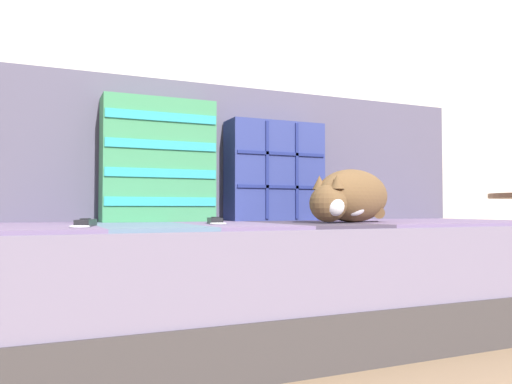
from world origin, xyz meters
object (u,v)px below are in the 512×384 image
couch (292,278)px  game_remote_far (215,221)px  throw_pillow_quilted (275,171)px  throw_pillow_striped (158,161)px  game_remote_near (85,223)px  sleeping_cat (350,197)px

couch → game_remote_far: bearing=-163.0°
throw_pillow_quilted → throw_pillow_striped: size_ratio=0.88×
couch → throw_pillow_quilted: 0.45m
game_remote_near → game_remote_far: same height
couch → sleeping_cat: size_ratio=4.93×
couch → throw_pillow_striped: 0.63m
sleeping_cat → game_remote_far: 0.47m
game_remote_near → game_remote_far: 0.40m
throw_pillow_quilted → sleeping_cat: (0.11, -0.36, -0.11)m
throw_pillow_striped → game_remote_near: size_ratio=2.22×
couch → sleeping_cat: 0.35m
throw_pillow_striped → throw_pillow_quilted: bearing=0.1°
couch → game_remote_far: (-0.31, -0.10, 0.21)m
throw_pillow_quilted → couch: bearing=-100.2°
couch → game_remote_far: game_remote_far is taller
game_remote_far → throw_pillow_striped: bearing=109.1°
game_remote_near → game_remote_far: bearing=13.6°
throw_pillow_striped → sleeping_cat: size_ratio=1.08×
throw_pillow_quilted → game_remote_near: size_ratio=1.96×
throw_pillow_quilted → game_remote_near: throw_pillow_quilted is taller
throw_pillow_quilted → game_remote_near: (-0.74, -0.41, -0.18)m
throw_pillow_quilted → game_remote_far: bearing=-138.4°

